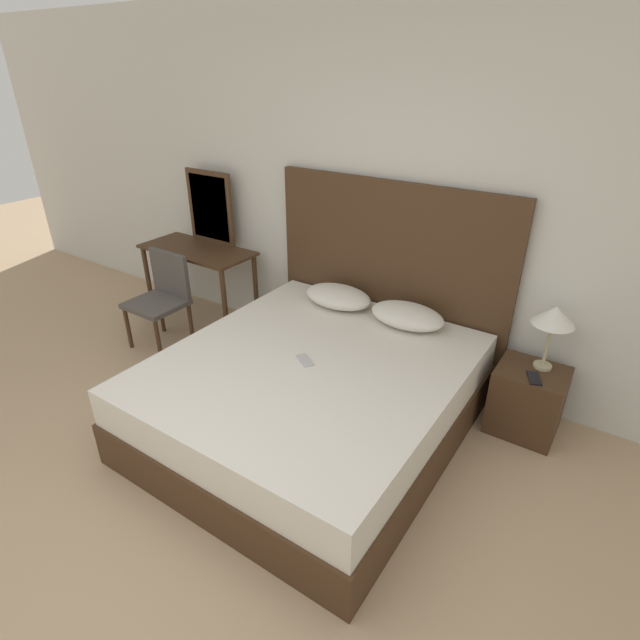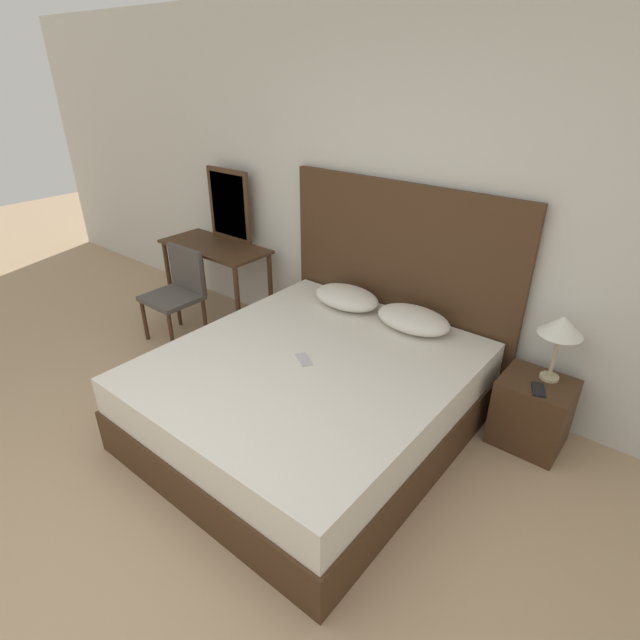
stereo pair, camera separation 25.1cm
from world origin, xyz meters
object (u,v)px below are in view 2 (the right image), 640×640
(bed, at_px, (310,396))
(phone_on_nightstand, at_px, (538,389))
(phone_on_bed, at_px, (304,360))
(vanity_desk, at_px, (216,257))
(chair, at_px, (178,288))
(table_lamp, at_px, (562,328))
(nightstand, at_px, (532,412))

(bed, height_order, phone_on_nightstand, bed)
(phone_on_bed, bearing_deg, vanity_desk, 156.34)
(phone_on_bed, xyz_separation_m, chair, (-1.72, 0.29, -0.08))
(table_lamp, height_order, chair, table_lamp)
(table_lamp, xyz_separation_m, phone_on_nightstand, (-0.01, -0.17, -0.36))
(bed, bearing_deg, chair, 171.25)
(phone_on_bed, xyz_separation_m, nightstand, (1.22, 0.83, -0.32))
(bed, height_order, nightstand, bed)
(nightstand, bearing_deg, chair, -169.71)
(phone_on_bed, xyz_separation_m, vanity_desk, (-1.76, 0.77, 0.06))
(chair, bearing_deg, vanity_desk, 94.75)
(vanity_desk, distance_m, chair, 0.50)
(phone_on_bed, relative_size, nightstand, 0.35)
(nightstand, relative_size, table_lamp, 1.07)
(phone_on_bed, relative_size, chair, 0.20)
(table_lamp, distance_m, vanity_desk, 3.02)
(table_lamp, bearing_deg, vanity_desk, -177.47)
(nightstand, height_order, chair, chair)
(bed, xyz_separation_m, phone_on_bed, (-0.03, -0.02, 0.28))
(vanity_desk, bearing_deg, bed, -22.64)
(chair, bearing_deg, nightstand, 10.29)
(phone_on_bed, xyz_separation_m, table_lamp, (1.26, 0.90, 0.28))
(chair, bearing_deg, phone_on_nightstand, 8.42)
(bed, xyz_separation_m, chair, (-1.75, 0.27, 0.20))
(chair, bearing_deg, bed, -8.75)
(bed, xyz_separation_m, phone_on_nightstand, (1.21, 0.71, 0.21))
(bed, bearing_deg, phone_on_nightstand, 30.21)
(phone_on_bed, bearing_deg, table_lamp, 35.68)
(bed, bearing_deg, nightstand, 33.98)
(nightstand, distance_m, chair, 2.99)
(vanity_desk, height_order, chair, chair)
(vanity_desk, bearing_deg, phone_on_bed, -23.66)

